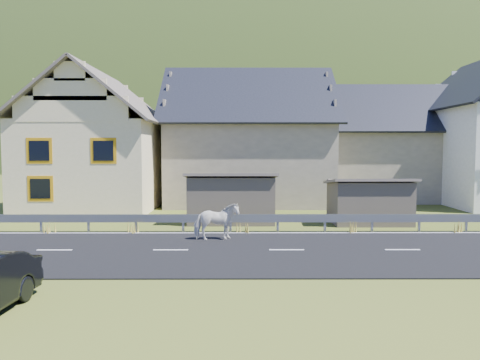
{
  "coord_description": "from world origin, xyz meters",
  "views": [
    {
      "loc": [
        -1.68,
        -15.89,
        3.57
      ],
      "look_at": [
        -1.6,
        3.65,
        2.2
      ],
      "focal_mm": 35.0,
      "sensor_mm": 36.0,
      "label": 1
    }
  ],
  "objects": [
    {
      "name": "shed_left",
      "position": [
        -2.0,
        6.5,
        1.1
      ],
      "size": [
        4.3,
        3.3,
        2.4
      ],
      "primitive_type": "cube",
      "color": "brown",
      "rests_on": "ground"
    },
    {
      "name": "road",
      "position": [
        0.0,
        0.0,
        0.02
      ],
      "size": [
        60.0,
        7.0,
        0.04
      ],
      "primitive_type": "cube",
      "color": "black",
      "rests_on": "ground"
    },
    {
      "name": "mountain",
      "position": [
        5.0,
        180.0,
        -20.0
      ],
      "size": [
        440.0,
        280.0,
        260.0
      ],
      "primitive_type": "ellipsoid",
      "color": "#253F14",
      "rests_on": "ground"
    },
    {
      "name": "house_cream",
      "position": [
        -10.0,
        12.0,
        4.36
      ],
      "size": [
        7.8,
        9.8,
        8.3
      ],
      "color": "#FCE5B8",
      "rests_on": "ground"
    },
    {
      "name": "guardrail",
      "position": [
        -0.0,
        3.68,
        0.56
      ],
      "size": [
        28.1,
        0.09,
        0.75
      ],
      "color": "#93969B",
      "rests_on": "ground"
    },
    {
      "name": "horse",
      "position": [
        -2.51,
        1.78,
        0.75
      ],
      "size": [
        1.02,
        1.79,
        1.43
      ],
      "primitive_type": "imported",
      "rotation": [
        0.0,
        0.0,
        1.73
      ],
      "color": "silver",
      "rests_on": "road"
    },
    {
      "name": "conifer_patch",
      "position": [
        -55.0,
        110.0,
        6.0
      ],
      "size": [
        76.0,
        50.0,
        28.0
      ],
      "primitive_type": "ellipsoid",
      "color": "black",
      "rests_on": "ground"
    },
    {
      "name": "shed_right",
      "position": [
        4.5,
        6.0,
        1.0
      ],
      "size": [
        3.8,
        2.9,
        2.2
      ],
      "primitive_type": "cube",
      "color": "brown",
      "rests_on": "ground"
    },
    {
      "name": "house_stone_a",
      "position": [
        -1.0,
        15.0,
        4.63
      ],
      "size": [
        10.8,
        9.8,
        8.9
      ],
      "color": "tan",
      "rests_on": "ground"
    },
    {
      "name": "lane_markings",
      "position": [
        0.0,
        0.0,
        0.04
      ],
      "size": [
        60.0,
        6.6,
        0.01
      ],
      "primitive_type": "cube",
      "color": "silver",
      "rests_on": "road"
    },
    {
      "name": "ground",
      "position": [
        0.0,
        0.0,
        0.0
      ],
      "size": [
        160.0,
        160.0,
        0.0
      ],
      "primitive_type": "plane",
      "color": "#334012",
      "rests_on": "ground"
    },
    {
      "name": "house_stone_b",
      "position": [
        9.0,
        17.0,
        4.24
      ],
      "size": [
        9.8,
        8.8,
        8.1
      ],
      "color": "tan",
      "rests_on": "ground"
    }
  ]
}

